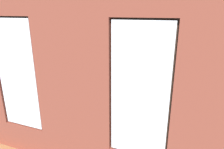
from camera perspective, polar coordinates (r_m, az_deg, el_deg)
ground_plane at (r=6.31m, az=2.58°, el=-9.46°), size 6.23×6.02×0.10m
brick_wall_with_windows at (r=3.49m, az=-11.06°, el=-5.25°), size 5.63×0.30×3.05m
white_wall_right at (r=6.96m, az=-20.01°, el=5.88°), size 0.10×5.02×3.05m
couch_by_window at (r=4.59m, az=-7.15°, el=-15.47°), size 1.77×0.87×0.80m
couch_left at (r=5.43m, az=22.79°, el=-11.21°), size 0.96×2.12×0.80m
coffee_table at (r=6.43m, az=-1.00°, el=-4.73°), size 1.21×0.80×0.43m
cup_ceramic at (r=6.53m, az=-1.91°, el=-3.45°), size 0.07×0.07×0.08m
table_plant_small at (r=6.37m, az=-1.01°, el=-3.46°), size 0.11×0.11×0.18m
remote_gray at (r=6.41m, az=2.23°, el=-4.15°), size 0.11×0.18×0.02m
remote_silver at (r=6.44m, az=-4.42°, el=-4.10°), size 0.11×0.18×0.02m
remote_black at (r=6.27m, az=-0.65°, el=-4.67°), size 0.07×0.17×0.02m
media_console at (r=6.85m, az=-19.06°, el=-5.22°), size 1.14×0.42×0.55m
tv_flatscreen at (r=6.64m, az=-19.59°, el=-0.11°), size 1.11×0.20×0.73m
potted_plant_corner_near_left at (r=7.62m, az=24.25°, el=1.06°), size 1.02×1.00×1.37m
potted_plant_foreground_right at (r=8.49m, az=-6.91°, el=4.40°), size 1.17×0.99×1.55m
potted_plant_mid_room_small at (r=6.84m, az=14.06°, el=-3.90°), size 0.29×0.29×0.54m
potted_plant_by_left_couch at (r=6.79m, az=19.25°, el=-5.20°), size 0.27×0.27×0.47m
potted_plant_near_tv at (r=5.67m, az=-21.71°, el=-6.23°), size 1.09×1.11×1.44m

